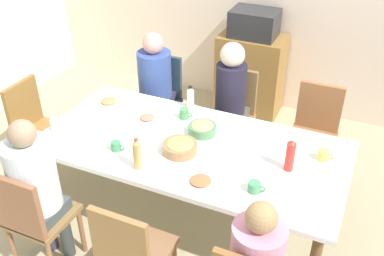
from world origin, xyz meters
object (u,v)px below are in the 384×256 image
(chair_2, at_px, (232,111))
(chair_4, at_px, (36,124))
(person_1, at_px, (154,80))
(plate_2, at_px, (201,182))
(plate_0, at_px, (109,102))
(chair_6, at_px, (131,252))
(bowl_0, at_px, (202,128))
(cup_2, at_px, (57,125))
(dining_table, at_px, (192,152))
(plate_1, at_px, (147,119))
(microwave, at_px, (254,23))
(chair_3, at_px, (314,129))
(person_0, at_px, (35,183))
(cup_1, at_px, (116,146))
(chair_1, at_px, (160,95))
(bottle_2, at_px, (190,98))
(bowl_1, at_px, (180,147))
(cup_3, at_px, (39,142))
(bottle_0, at_px, (290,155))
(side_cabinet, at_px, (250,75))
(cup_4, at_px, (184,114))
(bottle_1, at_px, (137,154))
(chair_0, at_px, (33,216))
(person_2, at_px, (230,95))
(cup_5, at_px, (255,187))
(cup_0, at_px, (323,155))

(chair_2, distance_m, chair_4, 1.78)
(person_1, height_order, plate_2, person_1)
(plate_0, bearing_deg, chair_6, -53.01)
(bowl_0, height_order, cup_2, cup_2)
(dining_table, height_order, plate_1, plate_1)
(chair_4, distance_m, plate_1, 1.09)
(bowl_0, distance_m, microwave, 1.70)
(bowl_0, bearing_deg, chair_3, 44.93)
(chair_2, xyz_separation_m, bowl_0, (0.01, -0.75, 0.25))
(person_1, bearing_deg, person_0, -90.00)
(person_0, distance_m, cup_1, 0.62)
(chair_2, bearing_deg, cup_1, -111.55)
(plate_1, bearing_deg, chair_1, 110.94)
(person_0, height_order, bottle_2, person_0)
(bowl_1, bearing_deg, cup_3, -159.58)
(plate_2, bearing_deg, chair_2, 100.11)
(person_1, height_order, chair_4, person_1)
(bottle_0, bearing_deg, cup_2, -172.09)
(dining_table, bearing_deg, bottle_0, -0.01)
(chair_6, distance_m, plate_0, 1.52)
(cup_3, bearing_deg, cup_1, 19.96)
(bottle_0, distance_m, side_cabinet, 2.07)
(cup_1, height_order, cup_2, cup_2)
(microwave, bearing_deg, dining_table, -86.48)
(plate_1, xyz_separation_m, bottle_2, (0.24, 0.33, 0.08))
(bottle_2, distance_m, microwave, 1.38)
(plate_1, bearing_deg, bottle_0, -8.11)
(cup_4, relative_size, bottle_1, 0.45)
(chair_2, xyz_separation_m, plate_2, (0.23, -1.32, 0.22))
(person_0, xyz_separation_m, bottle_0, (1.49, 0.84, 0.11))
(chair_0, relative_size, chair_4, 1.00)
(plate_2, relative_size, bottle_2, 1.27)
(chair_0, distance_m, bottle_1, 0.81)
(person_2, bearing_deg, chair_4, -151.23)
(chair_1, bearing_deg, plate_2, -52.84)
(person_2, xyz_separation_m, cup_4, (-0.21, -0.52, 0.04))
(person_0, xyz_separation_m, cup_5, (1.35, 0.52, 0.03))
(microwave, bearing_deg, side_cabinet, 0.00)
(person_2, distance_m, side_cabinet, 1.06)
(chair_6, bearing_deg, side_cabinet, 92.35)
(cup_0, xyz_separation_m, bottle_1, (-1.16, -0.62, 0.08))
(person_2, relative_size, bowl_1, 4.76)
(chair_0, relative_size, microwave, 1.88)
(bottle_1, bearing_deg, plate_0, 134.69)
(cup_2, bearing_deg, person_1, 75.27)
(person_1, height_order, bottle_0, person_1)
(plate_2, distance_m, bottle_0, 0.64)
(person_1, distance_m, person_2, 0.76)
(person_1, xyz_separation_m, plate_0, (-0.14, -0.56, 0.02))
(chair_6, bearing_deg, cup_0, 50.75)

